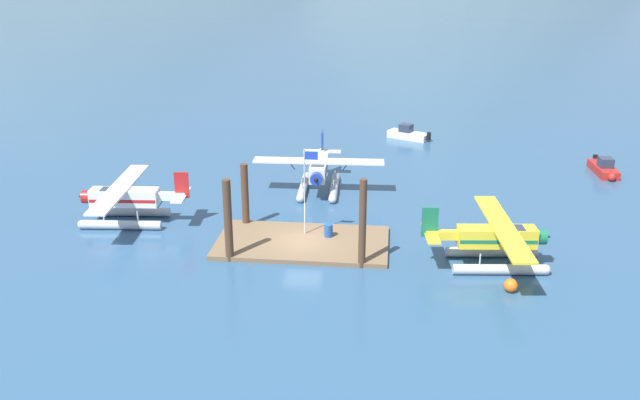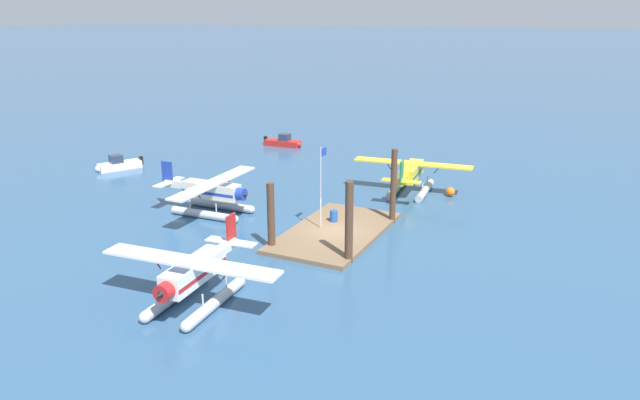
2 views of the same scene
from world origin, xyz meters
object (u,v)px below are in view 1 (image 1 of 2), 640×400
(seaplane_white_port_fwd, at_px, (125,202))
(boat_white_open_north, at_px, (407,134))
(boat_red_open_east, at_px, (604,168))
(fuel_drum, at_px, (328,230))
(seaplane_yellow_stbd_aft, at_px, (497,242))
(seaplane_cream_bow_centre, at_px, (319,172))
(flagpole, at_px, (306,182))
(mooring_buoy, at_px, (511,285))

(seaplane_white_port_fwd, relative_size, boat_white_open_north, 2.36)
(boat_white_open_north, bearing_deg, boat_red_open_east, -30.23)
(boat_red_open_east, xyz_separation_m, boat_white_open_north, (-16.91, 9.85, 0.00))
(fuel_drum, bearing_deg, seaplane_yellow_stbd_aft, -14.05)
(seaplane_cream_bow_centre, bearing_deg, seaplane_yellow_stbd_aft, -45.14)
(flagpole, bearing_deg, boat_white_open_north, 74.89)
(fuel_drum, bearing_deg, seaplane_white_port_fwd, 173.68)
(boat_red_open_east, bearing_deg, seaplane_cream_bow_centre, -163.82)
(fuel_drum, relative_size, boat_white_open_north, 0.20)
(fuel_drum, relative_size, boat_red_open_east, 0.18)
(fuel_drum, bearing_deg, boat_white_open_north, 78.13)
(fuel_drum, distance_m, seaplane_cream_bow_centre, 9.95)
(fuel_drum, bearing_deg, mooring_buoy, -28.76)
(flagpole, xyz_separation_m, mooring_buoy, (12.62, -6.39, -3.64))
(fuel_drum, height_order, mooring_buoy, fuel_drum)
(mooring_buoy, bearing_deg, seaplane_yellow_stbd_aft, 97.44)
(mooring_buoy, relative_size, boat_red_open_east, 0.16)
(seaplane_white_port_fwd, height_order, boat_red_open_east, seaplane_white_port_fwd)
(fuel_drum, distance_m, boat_red_open_east, 28.09)
(seaplane_white_port_fwd, xyz_separation_m, seaplane_yellow_stbd_aft, (25.42, -4.30, 0.00))
(boat_white_open_north, bearing_deg, seaplane_cream_bow_centre, -113.44)
(mooring_buoy, xyz_separation_m, seaplane_cream_bow_centre, (-12.83, 15.87, 1.18))
(mooring_buoy, distance_m, seaplane_white_port_fwd, 27.02)
(fuel_drum, relative_size, seaplane_yellow_stbd_aft, 0.08)
(fuel_drum, distance_m, mooring_buoy, 12.68)
(seaplane_cream_bow_centre, bearing_deg, fuel_drum, -80.05)
(flagpole, distance_m, mooring_buoy, 14.61)
(seaplane_white_port_fwd, bearing_deg, fuel_drum, -6.32)
(fuel_drum, xyz_separation_m, seaplane_white_port_fwd, (-14.75, 1.63, 0.84))
(fuel_drum, height_order, seaplane_cream_bow_centre, seaplane_cream_bow_centre)
(seaplane_yellow_stbd_aft, bearing_deg, mooring_buoy, -82.56)
(mooring_buoy, distance_m, boat_white_open_north, 33.21)
(flagpole, bearing_deg, fuel_drum, -11.04)
(seaplane_cream_bow_centre, relative_size, boat_red_open_east, 2.13)
(seaplane_white_port_fwd, bearing_deg, boat_white_open_north, 50.87)
(fuel_drum, bearing_deg, boat_red_open_east, 36.73)
(boat_white_open_north, bearing_deg, seaplane_white_port_fwd, -129.13)
(flagpole, bearing_deg, boat_red_open_east, 34.49)
(mooring_buoy, height_order, seaplane_white_port_fwd, seaplane_white_port_fwd)
(seaplane_yellow_stbd_aft, bearing_deg, fuel_drum, 165.95)
(seaplane_cream_bow_centre, distance_m, boat_white_open_north, 18.43)
(mooring_buoy, relative_size, seaplane_white_port_fwd, 0.08)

